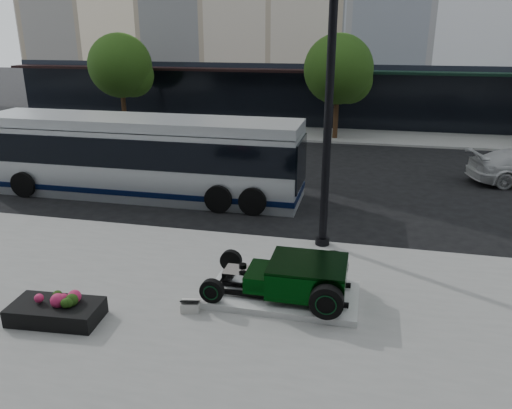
% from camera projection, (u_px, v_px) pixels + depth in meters
% --- Properties ---
extents(ground, '(120.00, 120.00, 0.00)m').
position_uv_depth(ground, '(275.00, 217.00, 16.78)').
color(ground, black).
rests_on(ground, ground).
extents(sidewalk_far, '(70.00, 4.00, 0.12)m').
position_uv_depth(sidewalk_far, '(319.00, 135.00, 29.64)').
color(sidewalk_far, gray).
rests_on(sidewalk_far, ground).
extents(street_trees, '(29.80, 3.80, 5.70)m').
position_uv_depth(street_trees, '(341.00, 72.00, 27.32)').
color(street_trees, black).
rests_on(street_trees, sidewalk_far).
extents(display_plinth, '(3.40, 1.80, 0.15)m').
position_uv_depth(display_plinth, '(283.00, 295.00, 11.43)').
color(display_plinth, silver).
rests_on(display_plinth, sidewalk_near).
extents(hot_rod, '(3.22, 2.00, 0.81)m').
position_uv_depth(hot_rod, '(298.00, 277.00, 11.20)').
color(hot_rod, black).
rests_on(hot_rod, display_plinth).
extents(info_plaque, '(0.45, 0.37, 0.31)m').
position_uv_depth(info_plaque, '(190.00, 305.00, 10.89)').
color(info_plaque, silver).
rests_on(info_plaque, sidewalk_near).
extents(lamppost, '(0.41, 0.41, 7.44)m').
position_uv_depth(lamppost, '(328.00, 125.00, 13.19)').
color(lamppost, black).
rests_on(lamppost, sidewalk_near).
extents(flower_planter, '(1.95, 1.09, 0.61)m').
position_uv_depth(flower_planter, '(56.00, 310.00, 10.51)').
color(flower_planter, black).
rests_on(flower_planter, sidewalk_near).
extents(transit_bus, '(12.12, 2.88, 2.92)m').
position_uv_depth(transit_bus, '(141.00, 156.00, 18.62)').
color(transit_bus, '#B7BDC2').
rests_on(transit_bus, ground).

